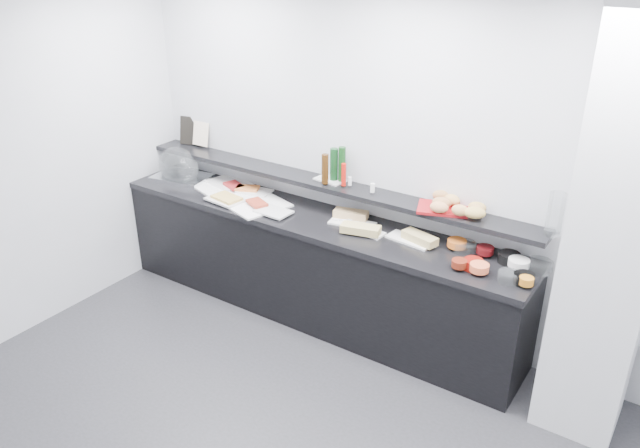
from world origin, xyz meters
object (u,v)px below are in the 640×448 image
Objects in this scene: condiment_tray at (330,180)px; cloche_base at (182,178)px; bread_tray at (443,208)px; sandwich_plate_mid at (365,231)px; carafe at (555,214)px; framed_print at (192,131)px.

cloche_base is at bearing -165.32° from condiment_tray.
bread_tray reaches higher than condiment_tray.
bread_tray reaches higher than cloche_base.
sandwich_plate_mid is at bearing -17.93° from condiment_tray.
bread_tray is 1.19× the size of carafe.
cloche_base reaches higher than sandwich_plate_mid.
bread_tray is (0.53, 0.18, 0.25)m from sandwich_plate_mid.
condiment_tray is (1.49, 0.20, 0.24)m from cloche_base.
carafe is at bearing -18.86° from bread_tray.
sandwich_plate_mid is 0.57m from condiment_tray.
cloche_base is 1.93× the size of framed_print.
framed_print is (-0.09, 0.27, 0.36)m from cloche_base.
sandwich_plate_mid is at bearing -171.24° from carafe.
framed_print is at bearing -175.51° from condiment_tray.
framed_print is 1.07× the size of condiment_tray.
cloche_base is 1.68× the size of carafe.
sandwich_plate_mid is 1.25× the size of condiment_tray.
framed_print is 0.73× the size of bread_tray.
carafe is (3.25, 0.18, 0.38)m from cloche_base.
condiment_tray is (-0.46, 0.22, 0.25)m from sandwich_plate_mid.
framed_print reaches higher than sandwich_plate_mid.
bread_tray is at bearing -178.60° from carafe.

